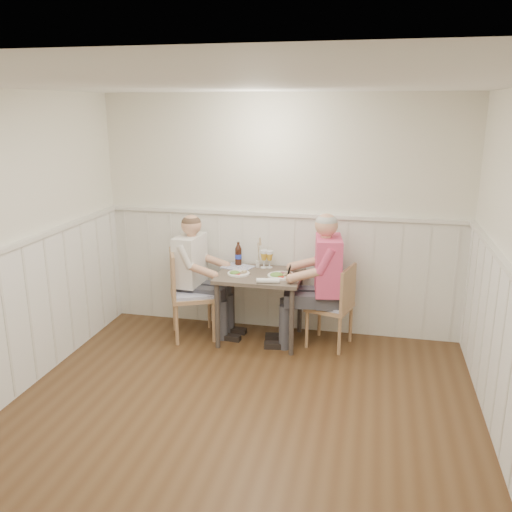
{
  "coord_description": "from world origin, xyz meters",
  "views": [
    {
      "loc": [
        0.99,
        -3.49,
        2.47
      ],
      "look_at": [
        -0.15,
        1.64,
        1.0
      ],
      "focal_mm": 38.0,
      "sensor_mm": 36.0,
      "label": 1
    }
  ],
  "objects_px": {
    "man_in_pink": "(323,291)",
    "grass_vase": "(258,253)",
    "chair_right": "(335,303)",
    "diner_cream": "(194,284)",
    "dining_table": "(260,283)",
    "beer_bottle": "(238,255)",
    "chair_left": "(187,291)"
  },
  "relations": [
    {
      "from": "diner_cream",
      "to": "man_in_pink",
      "type": "bearing_deg",
      "value": -2.21
    },
    {
      "from": "dining_table",
      "to": "chair_left",
      "type": "relative_size",
      "value": 0.9
    },
    {
      "from": "chair_right",
      "to": "chair_left",
      "type": "bearing_deg",
      "value": -176.17
    },
    {
      "from": "chair_left",
      "to": "man_in_pink",
      "type": "bearing_deg",
      "value": 3.33
    },
    {
      "from": "chair_right",
      "to": "man_in_pink",
      "type": "relative_size",
      "value": 0.61
    },
    {
      "from": "dining_table",
      "to": "diner_cream",
      "type": "height_order",
      "value": "diner_cream"
    },
    {
      "from": "chair_right",
      "to": "diner_cream",
      "type": "bearing_deg",
      "value": 178.75
    },
    {
      "from": "grass_vase",
      "to": "chair_left",
      "type": "bearing_deg",
      "value": -155.45
    },
    {
      "from": "dining_table",
      "to": "chair_right",
      "type": "distance_m",
      "value": 0.81
    },
    {
      "from": "dining_table",
      "to": "beer_bottle",
      "type": "xyz_separation_m",
      "value": [
        -0.3,
        0.27,
        0.22
      ]
    },
    {
      "from": "man_in_pink",
      "to": "diner_cream",
      "type": "relative_size",
      "value": 1.07
    },
    {
      "from": "grass_vase",
      "to": "dining_table",
      "type": "bearing_deg",
      "value": -71.66
    },
    {
      "from": "dining_table",
      "to": "chair_right",
      "type": "bearing_deg",
      "value": 0.92
    },
    {
      "from": "dining_table",
      "to": "beer_bottle",
      "type": "distance_m",
      "value": 0.46
    },
    {
      "from": "man_in_pink",
      "to": "grass_vase",
      "type": "relative_size",
      "value": 4.09
    },
    {
      "from": "dining_table",
      "to": "chair_left",
      "type": "height_order",
      "value": "chair_left"
    },
    {
      "from": "man_in_pink",
      "to": "diner_cream",
      "type": "bearing_deg",
      "value": 177.79
    },
    {
      "from": "chair_right",
      "to": "diner_cream",
      "type": "xyz_separation_m",
      "value": [
        -1.55,
        0.03,
        0.09
      ]
    },
    {
      "from": "chair_right",
      "to": "beer_bottle",
      "type": "distance_m",
      "value": 1.19
    },
    {
      "from": "chair_right",
      "to": "grass_vase",
      "type": "distance_m",
      "value": 1.0
    },
    {
      "from": "man_in_pink",
      "to": "grass_vase",
      "type": "xyz_separation_m",
      "value": [
        -0.74,
        0.24,
        0.3
      ]
    },
    {
      "from": "grass_vase",
      "to": "diner_cream",
      "type": "bearing_deg",
      "value": -164.73
    },
    {
      "from": "chair_left",
      "to": "beer_bottle",
      "type": "bearing_deg",
      "value": 36.75
    },
    {
      "from": "dining_table",
      "to": "grass_vase",
      "type": "distance_m",
      "value": 0.36
    },
    {
      "from": "beer_bottle",
      "to": "grass_vase",
      "type": "relative_size",
      "value": 0.74
    },
    {
      "from": "chair_left",
      "to": "diner_cream",
      "type": "distance_m",
      "value": 0.15
    },
    {
      "from": "chair_right",
      "to": "beer_bottle",
      "type": "height_order",
      "value": "beer_bottle"
    },
    {
      "from": "chair_left",
      "to": "diner_cream",
      "type": "height_order",
      "value": "diner_cream"
    },
    {
      "from": "dining_table",
      "to": "grass_vase",
      "type": "relative_size",
      "value": 2.48
    },
    {
      "from": "man_in_pink",
      "to": "beer_bottle",
      "type": "bearing_deg",
      "value": 164.19
    },
    {
      "from": "diner_cream",
      "to": "dining_table",
      "type": "bearing_deg",
      "value": -3.54
    },
    {
      "from": "chair_right",
      "to": "chair_left",
      "type": "distance_m",
      "value": 1.59
    }
  ]
}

